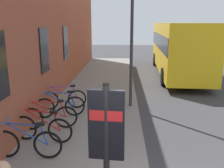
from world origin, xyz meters
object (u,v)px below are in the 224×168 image
object	(u,v)px
bicycle_under_window	(27,143)
bicycle_end_of_row	(60,106)
transit_info_sign	(106,135)
bicycle_far_end	(42,128)
bicycle_mid_rack	(64,99)
bicycle_nearest_sign	(49,117)
city_bus	(178,45)
street_lamp	(132,21)

from	to	relation	value
bicycle_under_window	bicycle_end_of_row	size ratio (longest dim) A/B	1.03
bicycle_under_window	transit_info_sign	distance (m)	3.13
bicycle_under_window	transit_info_sign	size ratio (longest dim) A/B	0.74
bicycle_far_end	transit_info_sign	xyz separation A→B (m)	(-2.91, -1.97, 1.21)
bicycle_end_of_row	transit_info_sign	world-z (taller)	transit_info_sign
bicycle_mid_rack	transit_info_sign	world-z (taller)	transit_info_sign
bicycle_far_end	bicycle_nearest_sign	distance (m)	0.86
bicycle_far_end	transit_info_sign	distance (m)	3.72
bicycle_mid_rack	city_bus	bearing A→B (deg)	-37.63
bicycle_far_end	bicycle_end_of_row	world-z (taller)	same
bicycle_end_of_row	city_bus	xyz separation A→B (m)	(8.49, -5.82, 1.41)
bicycle_under_window	bicycle_nearest_sign	size ratio (longest dim) A/B	1.01
bicycle_mid_rack	transit_info_sign	distance (m)	6.13
bicycle_far_end	bicycle_end_of_row	bearing A→B (deg)	-0.92
bicycle_mid_rack	city_bus	size ratio (longest dim) A/B	0.16
transit_info_sign	bicycle_end_of_row	bearing A→B (deg)	21.98
bicycle_nearest_sign	bicycle_mid_rack	bearing A→B (deg)	-0.53
bicycle_nearest_sign	bicycle_end_of_row	size ratio (longest dim) A/B	1.01
bicycle_under_window	street_lamp	size ratio (longest dim) A/B	0.31
transit_info_sign	bicycle_under_window	bearing A→B (deg)	45.90
bicycle_far_end	bicycle_under_window	bearing A→B (deg)	173.52
bicycle_far_end	transit_info_sign	size ratio (longest dim) A/B	0.73
bicycle_nearest_sign	bicycle_mid_rack	xyz separation A→B (m)	(1.89, -0.02, -0.00)
bicycle_end_of_row	city_bus	size ratio (longest dim) A/B	0.16
bicycle_far_end	street_lamp	distance (m)	5.05
bicycle_nearest_sign	bicycle_end_of_row	world-z (taller)	same
bicycle_far_end	bicycle_mid_rack	world-z (taller)	same
bicycle_under_window	bicycle_end_of_row	distance (m)	2.80
street_lamp	transit_info_sign	bearing A→B (deg)	174.63
bicycle_nearest_sign	city_bus	distance (m)	11.30
bicycle_end_of_row	bicycle_far_end	bearing A→B (deg)	179.08
street_lamp	bicycle_under_window	bearing A→B (deg)	147.30
transit_info_sign	street_lamp	xyz separation A→B (m)	(6.14, -0.58, 1.72)
bicycle_mid_rack	street_lamp	bearing A→B (deg)	-79.55
bicycle_mid_rack	transit_info_sign	xyz separation A→B (m)	(-5.66, -2.01, 1.21)
bicycle_under_window	city_bus	bearing A→B (deg)	-27.79
bicycle_end_of_row	city_bus	bearing A→B (deg)	-34.42
bicycle_far_end	bicycle_nearest_sign	bearing A→B (deg)	3.89
bicycle_under_window	bicycle_far_end	world-z (taller)	same
bicycle_under_window	bicycle_mid_rack	bearing A→B (deg)	-0.97
bicycle_nearest_sign	street_lamp	distance (m)	4.58
bicycle_far_end	transit_info_sign	bearing A→B (deg)	-145.89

